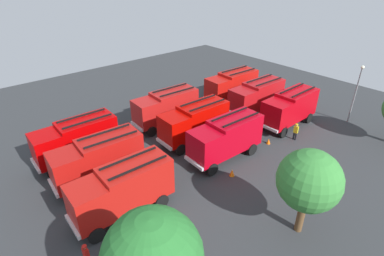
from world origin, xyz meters
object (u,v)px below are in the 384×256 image
(fire_truck_0, at_px, (232,85))
(traffic_cone_0, at_px, (164,137))
(fire_truck_5, at_px, (98,158))
(lamppost, at_px, (356,90))
(fire_truck_1, at_px, (166,107))
(fire_truck_4, at_px, (195,121))
(fire_truck_2, at_px, (76,139))
(firefighter_3, at_px, (229,119))
(fire_truck_3, at_px, (257,96))
(firefighter_0, at_px, (86,255))
(traffic_cone_1, at_px, (268,141))
(firefighter_1, at_px, (263,113))
(fire_truck_7, at_px, (226,137))
(tree_1, at_px, (309,181))
(firefighter_2, at_px, (296,131))
(fire_truck_6, at_px, (290,107))
(fire_truck_8, at_px, (123,188))
(traffic_cone_2, at_px, (232,173))

(fire_truck_0, distance_m, traffic_cone_0, 12.71)
(fire_truck_5, height_order, lamppost, lamppost)
(fire_truck_1, bearing_deg, fire_truck_4, 94.08)
(fire_truck_2, xyz_separation_m, firefighter_3, (-14.59, 4.66, -1.19))
(fire_truck_3, bearing_deg, lamppost, 127.45)
(fire_truck_0, distance_m, firefighter_3, 7.41)
(firefighter_0, distance_m, traffic_cone_1, 19.24)
(fire_truck_1, height_order, traffic_cone_1, fire_truck_1)
(fire_truck_3, relative_size, firefighter_1, 4.13)
(firefighter_0, relative_size, lamppost, 0.26)
(fire_truck_0, distance_m, traffic_cone_1, 11.03)
(traffic_cone_1, bearing_deg, fire_truck_7, -13.23)
(firefighter_3, bearing_deg, tree_1, -138.96)
(firefighter_2, relative_size, traffic_cone_0, 2.52)
(fire_truck_6, bearing_deg, tree_1, 35.97)
(fire_truck_6, height_order, firefighter_1, fire_truck_6)
(firefighter_3, bearing_deg, fire_truck_3, -14.50)
(firefighter_2, distance_m, traffic_cone_0, 13.10)
(fire_truck_1, distance_m, firefighter_3, 6.89)
(fire_truck_2, xyz_separation_m, firefighter_0, (4.10, 10.94, -1.21))
(fire_truck_8, xyz_separation_m, firefighter_3, (-14.83, -3.84, -1.19))
(tree_1, relative_size, lamppost, 0.94)
(fire_truck_2, distance_m, fire_truck_3, 20.11)
(fire_truck_4, distance_m, tree_1, 13.56)
(fire_truck_4, relative_size, fire_truck_6, 1.01)
(fire_truck_2, height_order, fire_truck_4, same)
(fire_truck_5, relative_size, traffic_cone_0, 10.59)
(fire_truck_3, relative_size, fire_truck_7, 1.00)
(fire_truck_7, relative_size, fire_truck_8, 1.00)
(tree_1, height_order, traffic_cone_0, tree_1)
(fire_truck_4, xyz_separation_m, traffic_cone_0, (2.27, -2.01, -1.81))
(fire_truck_7, bearing_deg, firefighter_1, -162.66)
(fire_truck_2, relative_size, fire_truck_3, 1.00)
(firefighter_0, bearing_deg, fire_truck_3, -169.45)
(firefighter_1, bearing_deg, lamppost, -167.15)
(firefighter_3, relative_size, tree_1, 0.28)
(firefighter_1, bearing_deg, fire_truck_4, 43.17)
(fire_truck_5, relative_size, fire_truck_7, 1.01)
(firefighter_1, bearing_deg, traffic_cone_1, 99.83)
(fire_truck_0, height_order, fire_truck_5, same)
(fire_truck_5, relative_size, traffic_cone_1, 13.29)
(tree_1, height_order, lamppost, lamppost)
(traffic_cone_0, height_order, traffic_cone_2, traffic_cone_0)
(fire_truck_0, bearing_deg, fire_truck_6, 91.00)
(firefighter_3, bearing_deg, firefighter_2, -83.20)
(fire_truck_4, bearing_deg, fire_truck_5, 0.56)
(traffic_cone_1, height_order, traffic_cone_2, traffic_cone_2)
(firefighter_3, height_order, traffic_cone_1, firefighter_3)
(fire_truck_4, bearing_deg, fire_truck_0, -154.63)
(fire_truck_2, bearing_deg, fire_truck_6, 158.29)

